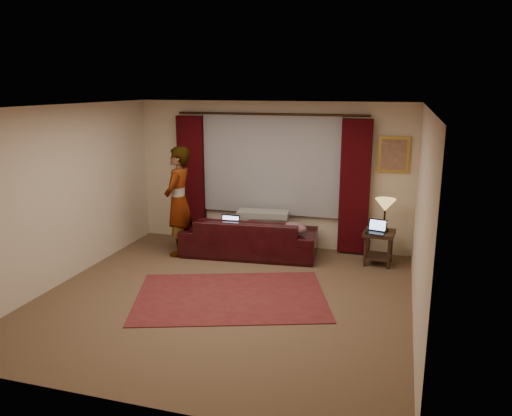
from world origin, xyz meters
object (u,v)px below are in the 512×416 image
Objects in this scene: tiffany_lamp at (385,215)px; person at (179,201)px; laptop_sofa at (228,224)px; end_table at (378,248)px; laptop_table at (376,227)px; sofa at (250,229)px.

person is (-3.40, -0.50, 0.11)m from tiffany_lamp.
laptop_sofa is 2.59m from tiffany_lamp.
laptop_table is at bearing -111.95° from end_table.
laptop_sofa is 0.68× the size of tiffany_lamp.
laptop_sofa is 0.93m from person.
person reaches higher than end_table.
sofa is 4.33× the size of tiffany_lamp.
tiffany_lamp is at bearing 12.06° from laptop_sofa.
tiffany_lamp reaches higher than end_table.
end_table is at bearing -139.10° from tiffany_lamp.
end_table is at bearing 178.97° from sofa.
end_table is 0.30× the size of person.
sofa is at bearing 36.49° from laptop_sofa.
laptop_sofa is 1.14× the size of laptop_table.
laptop_table is at bearing 7.89° from laptop_sofa.
sofa is at bearing -175.97° from end_table.
sofa reaches higher than laptop_sofa.
end_table is (2.16, 0.15, -0.18)m from sofa.
person reaches higher than laptop_sofa.
tiffany_lamp is (2.23, 0.21, 0.36)m from sofa.
end_table is at bearing 95.78° from person.
laptop_sofa is 0.19× the size of person.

